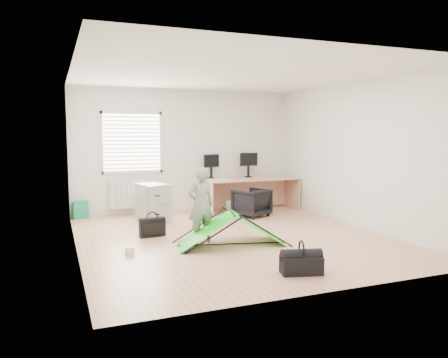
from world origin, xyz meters
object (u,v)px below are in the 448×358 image
object	(u,v)px
filing_cabinet	(153,202)
duffel_bag	(301,265)
office_chair	(251,203)
laptop_bag	(152,227)
monitor_left	(211,170)
desk	(252,194)
monitor_right	(248,168)
storage_crate	(240,207)
thermos	(237,173)
person	(201,205)
kite	(231,228)

from	to	relation	value
filing_cabinet	duffel_bag	size ratio (longest dim) A/B	1.46
office_chair	laptop_bag	world-z (taller)	office_chair
monitor_left	filing_cabinet	bearing A→B (deg)	-175.68
monitor_left	laptop_bag	bearing A→B (deg)	-151.63
duffel_bag	monitor_left	bearing A→B (deg)	99.29
office_chair	laptop_bag	distance (m)	2.55
desk	duffel_bag	size ratio (longest dim) A/B	4.20
monitor_right	filing_cabinet	bearing A→B (deg)	-166.27
monitor_left	office_chair	distance (m)	1.27
office_chair	storage_crate	xyz separation A→B (m)	(-0.08, 0.41, -0.15)
thermos	person	distance (m)	2.98
office_chair	duffel_bag	distance (m)	3.79
duffel_bag	laptop_bag	bearing A→B (deg)	131.69
thermos	kite	distance (m)	3.14
person	office_chair	bearing A→B (deg)	-138.55
office_chair	duffel_bag	world-z (taller)	office_chair
laptop_bag	duffel_bag	distance (m)	2.93
thermos	laptop_bag	world-z (taller)	thermos
monitor_left	kite	bearing A→B (deg)	-123.44
desk	duffel_bag	bearing A→B (deg)	-107.49
monitor_left	monitor_right	distance (m)	0.91
desk	laptop_bag	world-z (taller)	desk
kite	duffel_bag	world-z (taller)	kite
office_chair	laptop_bag	xyz separation A→B (m)	(-2.33, -1.03, -0.13)
monitor_left	duffel_bag	world-z (taller)	monitor_left
thermos	person	bearing A→B (deg)	-124.22
filing_cabinet	person	size ratio (longest dim) A/B	0.61
monitor_left	storage_crate	distance (m)	1.07
monitor_right	laptop_bag	xyz separation A→B (m)	(-2.68, -1.94, -0.78)
laptop_bag	filing_cabinet	bearing A→B (deg)	71.50
monitor_left	duffel_bag	xyz separation A→B (m)	(-0.45, -4.58, -0.82)
filing_cabinet	storage_crate	xyz separation A→B (m)	(1.95, 0.13, -0.23)
desk	storage_crate	distance (m)	0.50
thermos	monitor_right	bearing A→B (deg)	20.09
filing_cabinet	monitor_right	bearing A→B (deg)	-2.67
kite	duffel_bag	bearing A→B (deg)	-66.20
person	duffel_bag	size ratio (longest dim) A/B	2.38
monitor_left	thermos	size ratio (longest dim) A/B	1.67
monitor_right	laptop_bag	bearing A→B (deg)	-145.10
desk	monitor_left	distance (m)	1.07
monitor_left	monitor_right	bearing A→B (deg)	-21.29
thermos	office_chair	world-z (taller)	thermos
thermos	storage_crate	world-z (taller)	thermos
person	kite	world-z (taller)	person
kite	laptop_bag	size ratio (longest dim) A/B	3.91
thermos	office_chair	bearing A→B (deg)	-89.54
monitor_left	laptop_bag	distance (m)	2.76
monitor_right	duffel_bag	xyz separation A→B (m)	(-1.36, -4.56, -0.83)
person	storage_crate	xyz separation A→B (m)	(1.60, 2.08, -0.46)
kite	storage_crate	distance (m)	2.72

